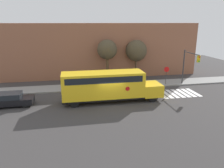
{
  "coord_description": "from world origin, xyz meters",
  "views": [
    {
      "loc": [
        -3.9,
        -21.07,
        8.32
      ],
      "look_at": [
        0.4,
        1.38,
        1.78
      ],
      "focal_mm": 35.0,
      "sensor_mm": 36.0,
      "label": 1
    }
  ],
  "objects_px": {
    "parked_car": "(12,99)",
    "tree_far_sidewalk": "(107,50)",
    "tree_near_sidewalk": "(136,51)",
    "school_bus": "(107,85)",
    "traffic_light": "(189,63)",
    "stop_sign": "(166,73)"
  },
  "relations": [
    {
      "from": "parked_car",
      "to": "tree_far_sidewalk",
      "type": "distance_m",
      "value": 14.45
    },
    {
      "from": "tree_near_sidewalk",
      "to": "parked_car",
      "type": "bearing_deg",
      "value": -150.96
    },
    {
      "from": "tree_far_sidewalk",
      "to": "school_bus",
      "type": "bearing_deg",
      "value": -99.64
    },
    {
      "from": "traffic_light",
      "to": "tree_far_sidewalk",
      "type": "distance_m",
      "value": 11.2
    },
    {
      "from": "tree_near_sidewalk",
      "to": "tree_far_sidewalk",
      "type": "xyz_separation_m",
      "value": [
        -4.49,
        -0.55,
        0.28
      ]
    },
    {
      "from": "school_bus",
      "to": "tree_far_sidewalk",
      "type": "xyz_separation_m",
      "value": [
        1.49,
        8.78,
        2.62
      ]
    },
    {
      "from": "school_bus",
      "to": "stop_sign",
      "type": "relative_size",
      "value": 4.19
    },
    {
      "from": "school_bus",
      "to": "parked_car",
      "type": "relative_size",
      "value": 2.65
    },
    {
      "from": "stop_sign",
      "to": "tree_near_sidewalk",
      "type": "distance_m",
      "value": 6.0
    },
    {
      "from": "parked_car",
      "to": "stop_sign",
      "type": "relative_size",
      "value": 1.58
    },
    {
      "from": "parked_car",
      "to": "stop_sign",
      "type": "xyz_separation_m",
      "value": [
        18.63,
        4.1,
        1.01
      ]
    },
    {
      "from": "stop_sign",
      "to": "tree_near_sidewalk",
      "type": "relative_size",
      "value": 0.44
    },
    {
      "from": "stop_sign",
      "to": "tree_far_sidewalk",
      "type": "distance_m",
      "value": 8.86
    },
    {
      "from": "traffic_light",
      "to": "tree_near_sidewalk",
      "type": "bearing_deg",
      "value": 132.29
    },
    {
      "from": "school_bus",
      "to": "tree_far_sidewalk",
      "type": "relative_size",
      "value": 1.8
    },
    {
      "from": "stop_sign",
      "to": "traffic_light",
      "type": "xyz_separation_m",
      "value": [
        2.45,
        -1.17,
        1.51
      ]
    },
    {
      "from": "parked_car",
      "to": "tree_near_sidewalk",
      "type": "xyz_separation_m",
      "value": [
        15.77,
        8.76,
        3.48
      ]
    },
    {
      "from": "tree_far_sidewalk",
      "to": "stop_sign",
      "type": "bearing_deg",
      "value": -29.26
    },
    {
      "from": "tree_near_sidewalk",
      "to": "tree_far_sidewalk",
      "type": "relative_size",
      "value": 0.97
    },
    {
      "from": "school_bus",
      "to": "tree_near_sidewalk",
      "type": "xyz_separation_m",
      "value": [
        5.98,
        9.32,
        2.33
      ]
    },
    {
      "from": "parked_car",
      "to": "tree_near_sidewalk",
      "type": "bearing_deg",
      "value": 29.04
    },
    {
      "from": "traffic_light",
      "to": "stop_sign",
      "type": "bearing_deg",
      "value": 154.52
    }
  ]
}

